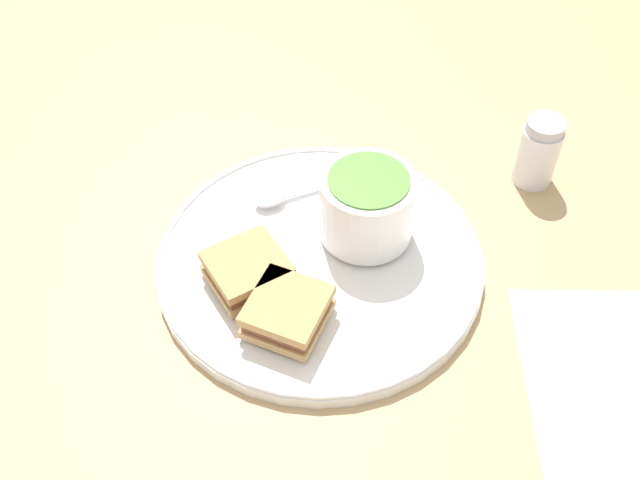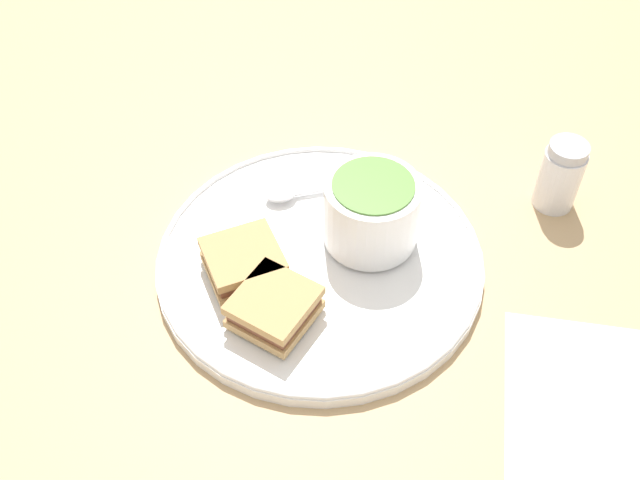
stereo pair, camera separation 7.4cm
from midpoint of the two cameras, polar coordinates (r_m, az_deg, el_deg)
name	(u,v)px [view 1 (the left image)]	position (r m, az deg, el deg)	size (l,w,h in m)	color
ground_plane	(320,264)	(0.77, -2.75, -2.03)	(2.40, 2.40, 0.00)	tan
plate	(320,259)	(0.76, -2.78, -1.61)	(0.33, 0.33, 0.02)	white
soup_bowl	(367,206)	(0.75, 0.79, 2.48)	(0.10, 0.10, 0.07)	white
spoon	(276,197)	(0.81, -5.99, 3.10)	(0.07, 0.10, 0.01)	silver
sandwich_half_near	(247,270)	(0.73, -8.47, -2.48)	(0.10, 0.10, 0.03)	tan
sandwich_half_far	(287,312)	(0.70, -5.57, -5.66)	(0.08, 0.08, 0.03)	tan
salt_shaker	(538,152)	(0.86, 13.92, 6.41)	(0.05, 0.05, 0.08)	silver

